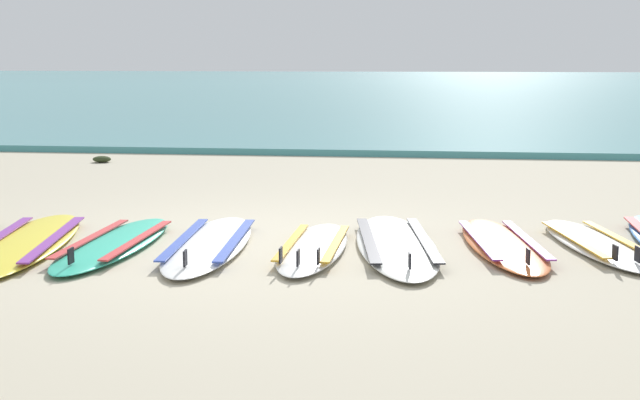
{
  "coord_description": "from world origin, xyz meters",
  "views": [
    {
      "loc": [
        1.36,
        -6.88,
        1.51
      ],
      "look_at": [
        0.38,
        0.75,
        0.25
      ],
      "focal_mm": 50.15,
      "sensor_mm": 36.0,
      "label": 1
    }
  ],
  "objects_px": {
    "surfboard_8": "(596,243)",
    "surfboard_4": "(210,244)",
    "surfboard_7": "(503,244)",
    "surfboard_5": "(313,247)",
    "surfboard_2": "(26,243)",
    "surfboard_6": "(396,244)",
    "surfboard_3": "(115,243)"
  },
  "relations": [
    {
      "from": "surfboard_3",
      "to": "surfboard_6",
      "type": "height_order",
      "value": "same"
    },
    {
      "from": "surfboard_4",
      "to": "surfboard_5",
      "type": "bearing_deg",
      "value": -1.98
    },
    {
      "from": "surfboard_4",
      "to": "surfboard_8",
      "type": "distance_m",
      "value": 3.04
    },
    {
      "from": "surfboard_3",
      "to": "surfboard_4",
      "type": "bearing_deg",
      "value": 6.45
    },
    {
      "from": "surfboard_2",
      "to": "surfboard_8",
      "type": "bearing_deg",
      "value": 7.04
    },
    {
      "from": "surfboard_2",
      "to": "surfboard_7",
      "type": "relative_size",
      "value": 1.19
    },
    {
      "from": "surfboard_3",
      "to": "surfboard_5",
      "type": "height_order",
      "value": "same"
    },
    {
      "from": "surfboard_2",
      "to": "surfboard_4",
      "type": "distance_m",
      "value": 1.46
    },
    {
      "from": "surfboard_3",
      "to": "surfboard_7",
      "type": "height_order",
      "value": "same"
    },
    {
      "from": "surfboard_4",
      "to": "surfboard_3",
      "type": "bearing_deg",
      "value": -173.55
    },
    {
      "from": "surfboard_2",
      "to": "surfboard_8",
      "type": "relative_size",
      "value": 1.25
    },
    {
      "from": "surfboard_8",
      "to": "surfboard_5",
      "type": "bearing_deg",
      "value": -169.12
    },
    {
      "from": "surfboard_5",
      "to": "surfboard_7",
      "type": "distance_m",
      "value": 1.49
    },
    {
      "from": "surfboard_4",
      "to": "surfboard_8",
      "type": "xyz_separation_m",
      "value": [
        3.02,
        0.39,
        0.0
      ]
    },
    {
      "from": "surfboard_2",
      "to": "surfboard_7",
      "type": "height_order",
      "value": "same"
    },
    {
      "from": "surfboard_6",
      "to": "surfboard_7",
      "type": "distance_m",
      "value": 0.84
    },
    {
      "from": "surfboard_5",
      "to": "surfboard_6",
      "type": "xyz_separation_m",
      "value": [
        0.63,
        0.21,
        -0.0
      ]
    },
    {
      "from": "surfboard_2",
      "to": "surfboard_5",
      "type": "bearing_deg",
      "value": 3.28
    },
    {
      "from": "surfboard_6",
      "to": "surfboard_8",
      "type": "height_order",
      "value": "same"
    },
    {
      "from": "surfboard_2",
      "to": "surfboard_4",
      "type": "bearing_deg",
      "value": 6.26
    },
    {
      "from": "surfboard_4",
      "to": "surfboard_8",
      "type": "bearing_deg",
      "value": 7.41
    },
    {
      "from": "surfboard_7",
      "to": "surfboard_4",
      "type": "bearing_deg",
      "value": -172.99
    },
    {
      "from": "surfboard_7",
      "to": "surfboard_8",
      "type": "relative_size",
      "value": 1.05
    },
    {
      "from": "surfboard_2",
      "to": "surfboard_3",
      "type": "bearing_deg",
      "value": 6.06
    },
    {
      "from": "surfboard_7",
      "to": "surfboard_8",
      "type": "bearing_deg",
      "value": 8.65
    },
    {
      "from": "surfboard_2",
      "to": "surfboard_3",
      "type": "distance_m",
      "value": 0.71
    },
    {
      "from": "surfboard_8",
      "to": "surfboard_4",
      "type": "bearing_deg",
      "value": -172.59
    },
    {
      "from": "surfboard_4",
      "to": "surfboard_5",
      "type": "height_order",
      "value": "same"
    },
    {
      "from": "surfboard_6",
      "to": "surfboard_7",
      "type": "xyz_separation_m",
      "value": [
        0.83,
        0.1,
        0.0
      ]
    },
    {
      "from": "surfboard_2",
      "to": "surfboard_6",
      "type": "distance_m",
      "value": 2.92
    },
    {
      "from": "surfboard_2",
      "to": "surfboard_4",
      "type": "relative_size",
      "value": 1.11
    },
    {
      "from": "surfboard_6",
      "to": "surfboard_7",
      "type": "bearing_deg",
      "value": 7.13
    }
  ]
}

